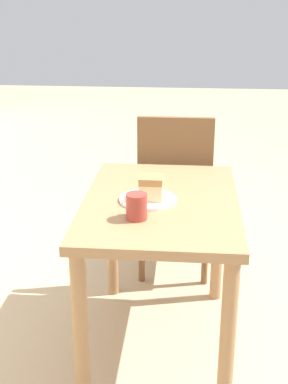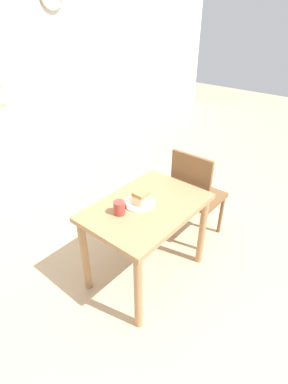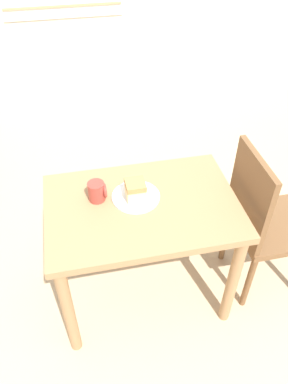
# 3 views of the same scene
# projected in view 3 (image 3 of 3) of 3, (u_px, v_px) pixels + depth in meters

# --- Properties ---
(ground_plane) EXTENTS (14.00, 14.00, 0.00)m
(ground_plane) POSITION_uv_depth(u_px,v_px,m) (143.00, 365.00, 1.97)
(ground_plane) COLOR tan
(dining_table_near) EXTENTS (0.95, 0.65, 0.73)m
(dining_table_near) POSITION_uv_depth(u_px,v_px,m) (142.00, 222.00, 1.92)
(dining_table_near) COLOR #9E754C
(dining_table_near) RESTS_ON ground_plane
(chair_near_window) EXTENTS (0.41, 0.41, 0.96)m
(chair_near_window) POSITION_uv_depth(u_px,v_px,m) (263.00, 220.00, 2.05)
(chair_near_window) COLOR brown
(chair_near_window) RESTS_ON ground_plane
(plate) EXTENTS (0.24, 0.24, 0.01)m
(plate) POSITION_uv_depth(u_px,v_px,m) (136.00, 197.00, 1.87)
(plate) COLOR white
(plate) RESTS_ON dining_table_near
(cake_slice) EXTENTS (0.09, 0.10, 0.10)m
(cake_slice) POSITION_uv_depth(u_px,v_px,m) (135.00, 190.00, 1.82)
(cake_slice) COLOR beige
(cake_slice) RESTS_ON plate
(coffee_mug) EXTENTS (0.09, 0.08, 0.10)m
(coffee_mug) POSITION_uv_depth(u_px,v_px,m) (97.00, 191.00, 1.83)
(coffee_mug) COLOR #9E382D
(coffee_mug) RESTS_ON dining_table_near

